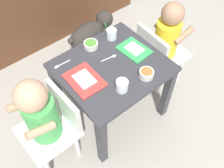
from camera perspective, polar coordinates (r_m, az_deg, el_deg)
name	(u,v)px	position (r m, az deg, el deg)	size (l,w,h in m)	color
ground_plane	(112,111)	(1.78, 0.00, -5.96)	(7.00, 7.00, 0.00)	#9E998E
dining_table	(112,76)	(1.48, 0.00, 1.82)	(0.57, 0.51, 0.46)	#333338
seated_child_left	(43,116)	(1.31, -15.04, -6.78)	(0.29, 0.29, 0.69)	silver
seated_child_right	(165,38)	(1.69, 11.78, 9.98)	(0.30, 0.30, 0.65)	silver
dog	(91,32)	(2.03, -4.66, 11.51)	(0.44, 0.19, 0.31)	#332D28
food_tray_left	(85,80)	(1.35, -6.11, 0.95)	(0.16, 0.21, 0.02)	red
food_tray_right	(134,50)	(1.50, 4.96, 7.63)	(0.15, 0.19, 0.02)	green
water_cup_left	(112,34)	(1.55, -0.10, 10.94)	(0.06, 0.06, 0.06)	white
water_cup_right	(122,86)	(1.29, 2.24, -0.44)	(0.06, 0.06, 0.06)	white
veggie_bowl_near	(90,45)	(1.51, -4.84, 8.62)	(0.08, 0.08, 0.03)	silver
veggie_bowl_far	(146,74)	(1.36, 7.64, 2.29)	(0.08, 0.08, 0.04)	silver
spoon_by_left_tray	(110,58)	(1.45, -0.41, 5.89)	(0.10, 0.03, 0.01)	silver
spoon_by_right_tray	(61,65)	(1.44, -11.33, 4.19)	(0.10, 0.02, 0.01)	silver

